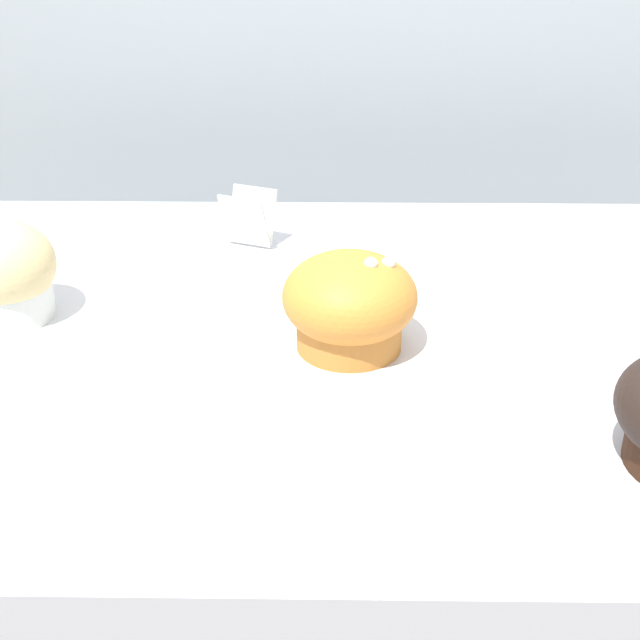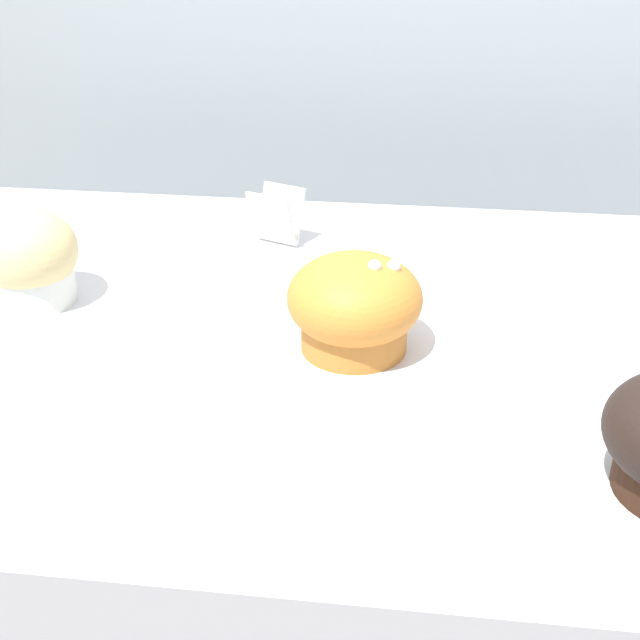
# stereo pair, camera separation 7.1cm
# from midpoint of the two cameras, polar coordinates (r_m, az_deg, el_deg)

# --- Properties ---
(wall_back) EXTENTS (3.20, 0.10, 1.80)m
(wall_back) POSITION_cam_midpoint_polar(r_m,az_deg,el_deg) (1.35, 6.57, 10.25)
(wall_back) COLOR #A8B2B7
(wall_back) RESTS_ON ground
(muffin_front_center) EXTENTS (0.11, 0.11, 0.09)m
(muffin_front_center) POSITION_cam_midpoint_polar(r_m,az_deg,el_deg) (0.74, 4.96, 0.86)
(muffin_front_center) COLOR #CC7E33
(muffin_front_center) RESTS_ON display_counter
(muffin_back_right) EXTENTS (0.09, 0.09, 0.09)m
(muffin_back_right) POSITION_cam_midpoint_polar(r_m,az_deg,el_deg) (0.85, -15.92, 3.71)
(muffin_back_right) COLOR white
(muffin_back_right) RESTS_ON display_counter
(price_card) EXTENTS (0.06, 0.06, 0.06)m
(price_card) POSITION_cam_midpoint_polar(r_m,az_deg,el_deg) (0.95, -0.67, 6.64)
(price_card) COLOR white
(price_card) RESTS_ON display_counter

